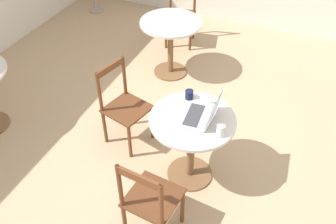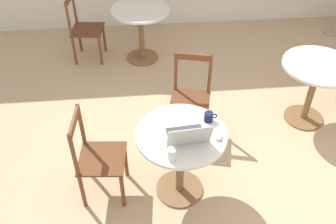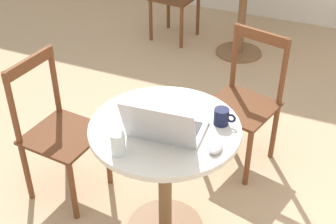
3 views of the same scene
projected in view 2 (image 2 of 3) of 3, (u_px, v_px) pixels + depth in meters
The scene contains 11 objects.
ground_plane at pixel (187, 176), 3.70m from camera, with size 16.00×16.00×0.00m, color tan.
cafe_table_near at pixel (181, 148), 3.21m from camera, with size 0.77×0.77×0.75m.
cafe_table_mid at pixel (316, 79), 3.99m from camera, with size 0.77×0.77×0.75m.
cafe_table_far at pixel (141, 22), 4.97m from camera, with size 0.77×0.77×0.75m.
chair_near_back at pixel (190, 98), 3.92m from camera, with size 0.49×0.49×0.91m.
chair_near_left at pixel (97, 158), 3.29m from camera, with size 0.44×0.44×0.91m.
chair_far_left at pixel (84, 29), 5.06m from camera, with size 0.45×0.45×0.91m.
laptop at pixel (187, 134), 3.01m from camera, with size 0.38×0.34×0.24m.
mouse at pixel (218, 136), 3.04m from camera, with size 0.06×0.10×0.03m.
mug at pixel (209, 117), 3.18m from camera, with size 0.11×0.08×0.09m.
drinking_glass at pixel (172, 154), 2.84m from camera, with size 0.07×0.07×0.11m.
Camera 2 is at (-0.42, -2.36, 2.90)m, focal length 40.00 mm.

